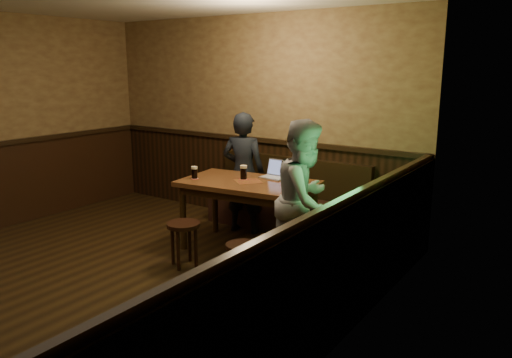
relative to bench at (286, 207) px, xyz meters
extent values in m
cube|color=black|center=(-0.72, -2.75, -0.32)|extent=(5.00, 6.00, 0.02)
cube|color=olive|center=(-0.72, 0.26, 1.09)|extent=(5.00, 0.02, 2.80)
cube|color=olive|center=(1.79, -2.75, 1.09)|extent=(0.02, 6.00, 2.80)
cube|color=black|center=(-0.72, 0.23, 0.24)|extent=(4.98, 0.04, 1.10)
cube|color=black|center=(1.76, -2.75, 0.24)|extent=(0.04, 5.98, 1.10)
cube|color=black|center=(-0.72, 0.20, 0.82)|extent=(4.98, 0.06, 0.06)
cube|color=black|center=(1.73, -2.75, 0.82)|extent=(0.06, 5.98, 0.06)
cube|color=black|center=(0.00, -0.04, -0.09)|extent=(2.20, 0.50, 0.45)
cube|color=black|center=(0.00, 0.16, 0.39)|extent=(2.20, 0.10, 0.50)
cube|color=brown|center=(0.00, -0.86, 0.49)|extent=(1.64, 1.07, 0.05)
cube|color=black|center=(0.00, -0.86, 0.40)|extent=(1.49, 0.92, 0.09)
cube|color=maroon|center=(0.00, -0.86, 0.52)|extent=(0.40, 0.40, 0.00)
cylinder|color=black|center=(-0.63, -1.30, 0.07)|extent=(0.08, 0.08, 0.77)
cylinder|color=black|center=(-0.72, -0.60, 0.07)|extent=(0.08, 0.08, 0.77)
cylinder|color=black|center=(0.72, -1.13, 0.07)|extent=(0.08, 0.08, 0.77)
cylinder|color=black|center=(0.63, -0.43, 0.07)|extent=(0.08, 0.08, 0.77)
cylinder|color=black|center=(-0.28, -1.67, 0.16)|extent=(0.45, 0.45, 0.04)
cylinder|color=black|center=(-0.14, -1.63, -0.08)|extent=(0.04, 0.04, 0.47)
cylinder|color=black|center=(-0.32, -1.54, -0.08)|extent=(0.04, 0.04, 0.47)
cylinder|color=black|center=(-0.41, -1.71, -0.08)|extent=(0.04, 0.04, 0.47)
cylinder|color=black|center=(-0.24, -1.80, -0.08)|extent=(0.04, 0.04, 0.47)
cylinder|color=black|center=(0.54, -1.73, 0.11)|extent=(0.36, 0.36, 0.04)
cylinder|color=black|center=(0.66, -1.71, -0.10)|extent=(0.03, 0.03, 0.42)
cylinder|color=black|center=(0.53, -1.60, -0.10)|extent=(0.03, 0.03, 0.42)
cylinder|color=black|center=(0.42, -1.74, -0.10)|extent=(0.03, 0.03, 0.42)
cylinder|color=black|center=(0.55, -1.85, -0.10)|extent=(0.03, 0.03, 0.42)
cylinder|color=red|center=(-0.60, -1.11, 0.51)|extent=(0.10, 0.10, 0.00)
cylinder|color=silver|center=(-0.60, -1.11, 0.52)|extent=(0.08, 0.08, 0.00)
cylinder|color=black|center=(-0.60, -1.11, 0.58)|extent=(0.07, 0.07, 0.11)
cylinder|color=beige|center=(-0.60, -1.11, 0.65)|extent=(0.07, 0.07, 0.03)
cylinder|color=red|center=(-0.10, -0.81, 0.51)|extent=(0.11, 0.11, 0.00)
cylinder|color=silver|center=(-0.10, -0.81, 0.52)|extent=(0.09, 0.09, 0.00)
cylinder|color=black|center=(-0.10, -0.81, 0.59)|extent=(0.08, 0.08, 0.13)
cylinder|color=beige|center=(-0.10, -0.81, 0.67)|extent=(0.08, 0.08, 0.03)
cylinder|color=red|center=(0.45, -0.80, 0.51)|extent=(0.09, 0.09, 0.00)
cylinder|color=silver|center=(0.45, -0.80, 0.52)|extent=(0.08, 0.08, 0.00)
cylinder|color=black|center=(0.45, -0.80, 0.58)|extent=(0.07, 0.07, 0.11)
cylinder|color=beige|center=(0.45, -0.80, 0.65)|extent=(0.07, 0.07, 0.03)
cube|color=silver|center=(0.15, -0.57, 0.52)|extent=(0.31, 0.22, 0.01)
cube|color=#B2B2B7|center=(0.15, -0.57, 0.53)|extent=(0.28, 0.18, 0.00)
cube|color=silver|center=(0.16, -0.47, 0.63)|extent=(0.30, 0.08, 0.19)
cube|color=#5B6BAA|center=(0.16, -0.48, 0.63)|extent=(0.27, 0.06, 0.17)
cube|color=silver|center=(0.70, -0.91, 0.51)|extent=(0.26, 0.23, 0.00)
imported|color=black|center=(-0.43, -0.36, 0.47)|extent=(0.64, 0.50, 1.56)
imported|color=gray|center=(0.93, -1.18, 0.50)|extent=(0.69, 0.84, 1.62)
camera|label=1|loc=(3.25, -5.41, 1.82)|focal=35.00mm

